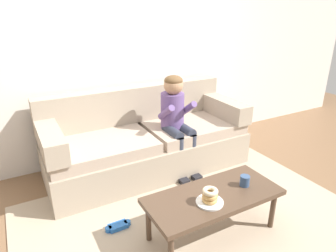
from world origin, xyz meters
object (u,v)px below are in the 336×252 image
(coffee_table, at_px, (213,199))
(mug, at_px, (245,181))
(couch, at_px, (146,141))
(person_child, at_px, (176,115))
(toy_controller, at_px, (118,227))
(donut, at_px, (210,199))

(coffee_table, relative_size, mug, 12.26)
(couch, bearing_deg, person_child, -36.81)
(person_child, height_order, toy_controller, person_child)
(person_child, distance_m, donut, 1.24)
(mug, distance_m, toy_controller, 1.14)
(person_child, distance_m, toy_controller, 1.32)
(person_child, relative_size, donut, 9.18)
(donut, height_order, toy_controller, donut)
(couch, distance_m, mug, 1.34)
(person_child, xyz_separation_m, toy_controller, (-0.95, -0.65, -0.65))
(toy_controller, bearing_deg, donut, -32.94)
(person_child, xyz_separation_m, donut, (-0.38, -1.16, -0.25))
(person_child, height_order, mug, person_child)
(couch, relative_size, mug, 25.04)
(couch, bearing_deg, donut, -94.34)
(couch, xyz_separation_m, person_child, (0.27, -0.20, 0.34))
(donut, xyz_separation_m, toy_controller, (-0.57, 0.50, -0.40))
(toy_controller, bearing_deg, coffee_table, -24.22)
(coffee_table, distance_m, toy_controller, 0.86)
(couch, xyz_separation_m, toy_controller, (-0.67, -0.86, -0.31))
(coffee_table, bearing_deg, toy_controller, 147.15)
(coffee_table, distance_m, donut, 0.14)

